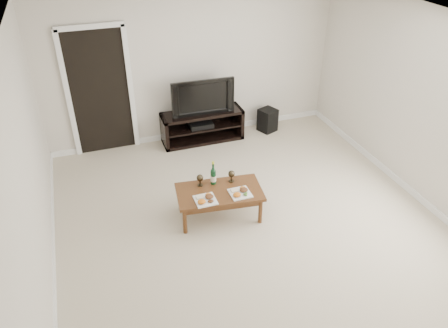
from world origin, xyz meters
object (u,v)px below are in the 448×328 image
media_console (202,126)px  subwoofer (268,120)px  coffee_table (219,203)px  television (201,95)px

media_console → subwoofer: size_ratio=3.36×
media_console → subwoofer: 1.24m
coffee_table → media_console: bearing=79.3°
subwoofer → coffee_table: 2.65m
media_console → coffee_table: (-0.40, -2.12, -0.07)m
subwoofer → coffee_table: subwoofer is taller
television → subwoofer: size_ratio=2.54×
subwoofer → coffee_table: bearing=-150.3°
media_console → subwoofer: bearing=-1.9°
media_console → television: television is taller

